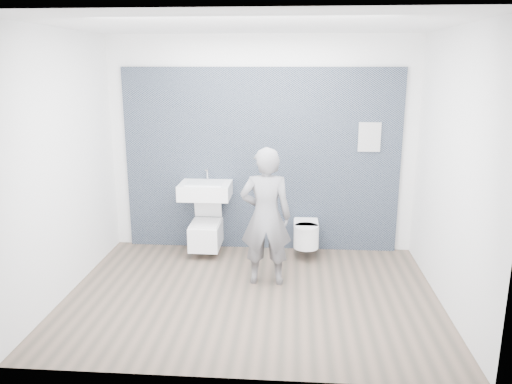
# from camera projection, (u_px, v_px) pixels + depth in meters

# --- Properties ---
(ground) EXTENTS (4.00, 4.00, 0.00)m
(ground) POSITION_uv_depth(u_px,v_px,m) (252.00, 295.00, 5.43)
(ground) COLOR brown
(ground) RESTS_ON ground
(room_shell) EXTENTS (4.00, 4.00, 4.00)m
(room_shell) POSITION_uv_depth(u_px,v_px,m) (251.00, 136.00, 4.99)
(room_shell) COLOR silver
(room_shell) RESTS_ON ground
(tile_wall) EXTENTS (3.60, 0.06, 2.40)m
(tile_wall) POSITION_uv_depth(u_px,v_px,m) (261.00, 247.00, 6.85)
(tile_wall) COLOR black
(tile_wall) RESTS_ON ground
(washbasin) EXTENTS (0.65, 0.49, 0.49)m
(washbasin) POSITION_uv_depth(u_px,v_px,m) (205.00, 190.00, 6.42)
(washbasin) COLOR white
(washbasin) RESTS_ON ground
(toilet_square) EXTENTS (0.38, 0.55, 0.74)m
(toilet_square) POSITION_uv_depth(u_px,v_px,m) (206.00, 233.00, 6.54)
(toilet_square) COLOR white
(toilet_square) RESTS_ON ground
(toilet_rounded) EXTENTS (0.32, 0.55, 0.30)m
(toilet_rounded) POSITION_uv_depth(u_px,v_px,m) (306.00, 234.00, 6.43)
(toilet_rounded) COLOR white
(toilet_rounded) RESTS_ON ground
(info_placard) EXTENTS (0.28, 0.03, 0.37)m
(info_placard) POSITION_uv_depth(u_px,v_px,m) (363.00, 251.00, 6.70)
(info_placard) COLOR white
(info_placard) RESTS_ON ground
(visitor) EXTENTS (0.59, 0.39, 1.57)m
(visitor) POSITION_uv_depth(u_px,v_px,m) (266.00, 217.00, 5.54)
(visitor) COLOR slate
(visitor) RESTS_ON ground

